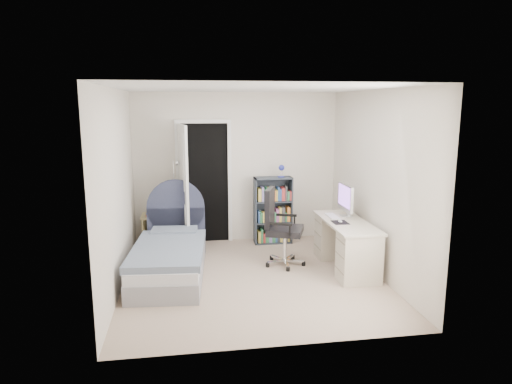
{
  "coord_description": "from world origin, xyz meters",
  "views": [
    {
      "loc": [
        -0.86,
        -5.76,
        2.3
      ],
      "look_at": [
        0.08,
        0.22,
        1.14
      ],
      "focal_mm": 32.0,
      "sensor_mm": 36.0,
      "label": 1
    }
  ],
  "objects": [
    {
      "name": "floor_lamp",
      "position": [
        -1.02,
        1.47,
        0.59
      ],
      "size": [
        0.21,
        0.21,
        1.44
      ],
      "color": "silver",
      "rests_on": "ground"
    },
    {
      "name": "room_shell",
      "position": [
        0.0,
        0.0,
        1.25
      ],
      "size": [
        3.5,
        3.7,
        2.6
      ],
      "color": "gray",
      "rests_on": "ground"
    },
    {
      "name": "door",
      "position": [
        -0.77,
        1.51,
        1.03
      ],
      "size": [
        0.92,
        0.82,
        2.06
      ],
      "color": "black",
      "rests_on": "ground"
    },
    {
      "name": "bookcase",
      "position": [
        0.59,
        1.53,
        0.52
      ],
      "size": [
        0.63,
        0.27,
        1.33
      ],
      "color": "#333C46",
      "rests_on": "ground"
    },
    {
      "name": "bed",
      "position": [
        -1.09,
        0.29,
        0.27
      ],
      "size": [
        1.06,
        1.99,
        1.18
      ],
      "color": "gray",
      "rests_on": "ground"
    },
    {
      "name": "office_chair",
      "position": [
        0.46,
        0.48,
        0.62
      ],
      "size": [
        0.64,
        0.65,
        1.12
      ],
      "color": "silver",
      "rests_on": "ground"
    },
    {
      "name": "desk",
      "position": [
        1.36,
        0.16,
        0.38
      ],
      "size": [
        0.57,
        1.42,
        1.16
      ],
      "color": "beige",
      "rests_on": "ground"
    },
    {
      "name": "nightstand",
      "position": [
        -1.37,
        1.58,
        0.42
      ],
      "size": [
        0.43,
        0.43,
        0.63
      ],
      "color": "#D2C081",
      "rests_on": "ground"
    }
  ]
}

